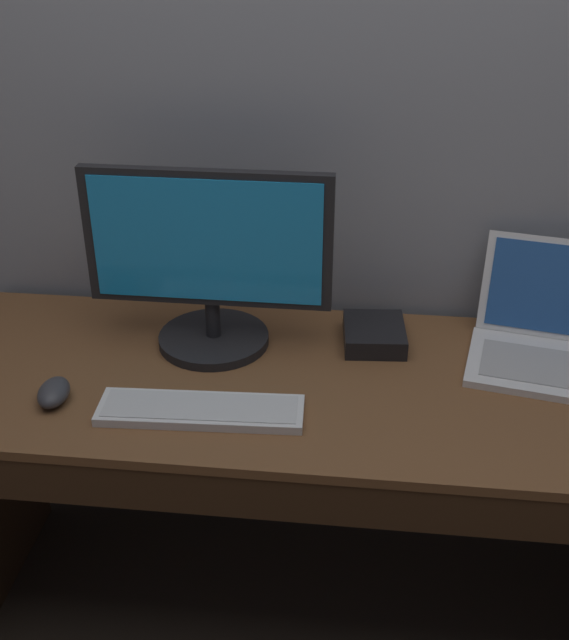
# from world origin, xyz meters

# --- Properties ---
(ground_plane) EXTENTS (14.00, 14.00, 0.00)m
(ground_plane) POSITION_xyz_m (0.00, 0.00, 0.00)
(ground_plane) COLOR #382D23
(desk) EXTENTS (1.79, 0.62, 0.72)m
(desk) POSITION_xyz_m (0.00, -0.02, 0.51)
(desk) COLOR brown
(desk) RESTS_ON ground
(laptop_white) EXTENTS (0.40, 0.37, 0.23)m
(laptop_white) POSITION_xyz_m (0.46, 0.13, 0.77)
(laptop_white) COLOR white
(laptop_white) RESTS_ON desk
(external_monitor) EXTENTS (0.53, 0.25, 0.42)m
(external_monitor) POSITION_xyz_m (-0.29, 0.11, 0.93)
(external_monitor) COLOR black
(external_monitor) RESTS_ON desk
(wired_keyboard) EXTENTS (0.41, 0.13, 0.02)m
(wired_keyboard) POSITION_xyz_m (-0.27, -0.15, 0.73)
(wired_keyboard) COLOR white
(wired_keyboard) RESTS_ON desk
(computer_mouse) EXTENTS (0.07, 0.11, 0.04)m
(computer_mouse) POSITION_xyz_m (-0.57, -0.14, 0.74)
(computer_mouse) COLOR #38383D
(computer_mouse) RESTS_ON desk
(external_drive_box) EXTENTS (0.15, 0.17, 0.04)m
(external_drive_box) POSITION_xyz_m (0.07, 0.16, 0.74)
(external_drive_box) COLOR black
(external_drive_box) RESTS_ON desk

